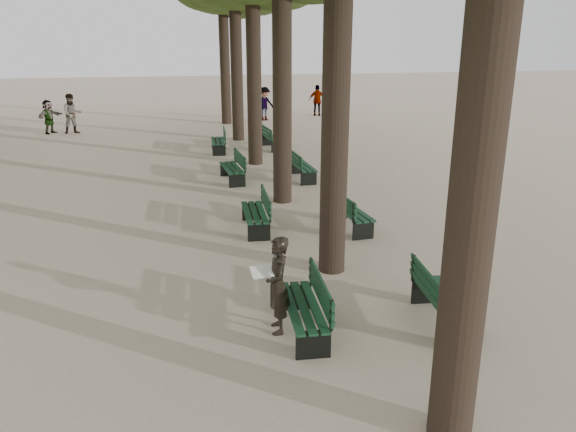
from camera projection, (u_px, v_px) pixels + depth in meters
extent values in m
plane|color=tan|center=(290.00, 357.00, 8.26)|extent=(120.00, 120.00, 0.00)
cylinder|color=#33261C|center=(482.00, 117.00, 5.54)|extent=(0.52, 0.52, 7.50)
cylinder|color=#33261C|center=(336.00, 79.00, 10.19)|extent=(0.52, 0.52, 7.50)
cylinder|color=#33261C|center=(282.00, 65.00, 14.84)|extent=(0.52, 0.52, 7.50)
cylinder|color=#33261C|center=(254.00, 58.00, 19.49)|extent=(0.52, 0.52, 7.50)
cylinder|color=#33261C|center=(236.00, 53.00, 24.15)|extent=(0.52, 0.52, 7.50)
cylinder|color=#33261C|center=(224.00, 50.00, 28.80)|extent=(0.52, 0.52, 7.50)
cube|color=black|center=(303.00, 319.00, 8.90)|extent=(0.63, 1.83, 0.45)
cube|color=black|center=(303.00, 306.00, 8.83)|extent=(0.65, 1.83, 0.04)
cube|color=black|center=(321.00, 290.00, 8.78)|extent=(0.15, 1.80, 0.40)
cube|color=black|center=(255.00, 221.00, 13.58)|extent=(0.61, 1.82, 0.45)
cube|color=black|center=(254.00, 212.00, 13.51)|extent=(0.63, 1.83, 0.04)
cube|color=black|center=(266.00, 201.00, 13.46)|extent=(0.13, 1.80, 0.40)
cube|color=black|center=(232.00, 175.00, 18.09)|extent=(0.65, 1.83, 0.45)
cube|color=black|center=(232.00, 168.00, 18.02)|extent=(0.67, 1.84, 0.04)
cube|color=black|center=(240.00, 159.00, 18.01)|extent=(0.18, 1.80, 0.40)
cube|color=black|center=(218.00, 146.00, 22.64)|extent=(0.64, 1.83, 0.45)
cube|color=black|center=(218.00, 141.00, 22.57)|extent=(0.66, 1.83, 0.04)
cube|color=black|center=(225.00, 134.00, 22.52)|extent=(0.16, 1.80, 0.40)
cube|color=black|center=(444.00, 312.00, 9.13)|extent=(0.70, 1.84, 0.45)
cube|color=black|center=(445.00, 300.00, 9.06)|extent=(0.72, 1.85, 0.04)
cube|color=black|center=(429.00, 285.00, 8.95)|extent=(0.22, 1.79, 0.40)
cube|color=black|center=(351.00, 220.00, 13.66)|extent=(0.69, 1.84, 0.45)
cube|color=black|center=(351.00, 211.00, 13.59)|extent=(0.71, 1.84, 0.04)
cube|color=black|center=(340.00, 201.00, 13.43)|extent=(0.21, 1.80, 0.40)
cube|color=black|center=(303.00, 173.00, 18.35)|extent=(0.59, 1.82, 0.45)
cube|color=black|center=(303.00, 166.00, 18.28)|extent=(0.61, 1.82, 0.04)
cube|color=black|center=(294.00, 158.00, 18.13)|extent=(0.11, 1.80, 0.40)
cube|color=black|center=(273.00, 143.00, 23.24)|extent=(0.64, 1.83, 0.45)
cube|color=black|center=(273.00, 138.00, 23.17)|extent=(0.66, 1.83, 0.04)
cube|color=black|center=(267.00, 132.00, 23.02)|extent=(0.16, 1.80, 0.40)
imported|color=black|center=(278.00, 285.00, 8.77)|extent=(0.35, 0.65, 1.59)
cube|color=white|center=(262.00, 271.00, 8.64)|extent=(0.37, 0.29, 0.12)
imported|color=#262628|center=(49.00, 117.00, 26.68)|extent=(1.09, 1.41, 1.60)
imported|color=#262628|center=(72.00, 114.00, 26.63)|extent=(0.98, 0.66, 1.88)
imported|color=#262628|center=(265.00, 104.00, 30.77)|extent=(1.22, 0.74, 1.81)
imported|color=#262628|center=(317.00, 100.00, 32.52)|extent=(1.10, 0.64, 1.77)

